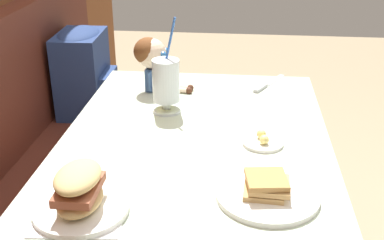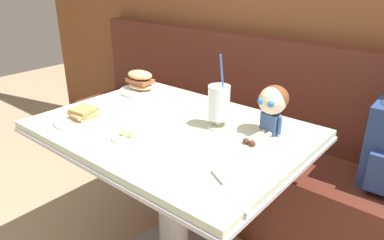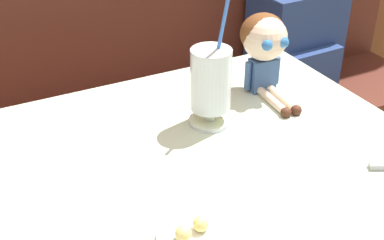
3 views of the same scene
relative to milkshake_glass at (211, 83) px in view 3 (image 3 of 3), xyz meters
name	(u,v)px [view 3 (image 3 of 3)]	position (x,y,z in m)	size (l,w,h in m)	color
booth_bench	(91,169)	(-0.16, 0.51, -0.52)	(2.60, 0.48, 1.00)	#512319
milkshake_glass	(211,83)	(0.00, 0.00, 0.00)	(0.10, 0.10, 0.31)	silver
butter_saucer	(192,235)	(-0.21, -0.31, -0.09)	(0.12, 0.12, 0.04)	white
seated_doll	(265,42)	(0.19, 0.08, 0.03)	(0.12, 0.22, 0.20)	#385689
backpack	(296,37)	(0.62, 0.49, -0.18)	(0.31, 0.26, 0.41)	navy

